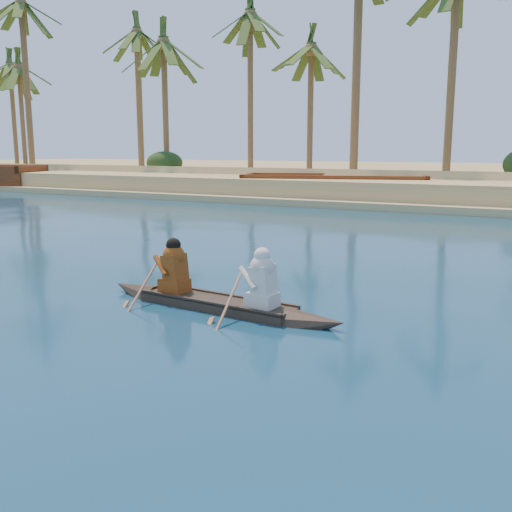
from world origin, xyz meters
The scene contains 5 objects.
sandy_embankment centered at (0.00, 46.89, 0.53)m, with size 150.00×51.00×1.50m.
palm_grove centered at (0.00, 35.00, 8.00)m, with size 110.00×14.00×16.00m, color #344F1B, non-canonical shape.
shrub_cluster centered at (0.00, 31.50, 1.20)m, with size 100.00×6.00×2.40m, color #1C3413, non-canonical shape.
canoe centered at (1.37, 3.84, 0.28)m, with size 5.25×1.05×1.44m.
barge_mid centered at (-5.29, 27.00, 0.62)m, with size 11.17×6.54×1.77m.
Camera 1 is at (6.97, -4.81, 2.92)m, focal length 40.00 mm.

